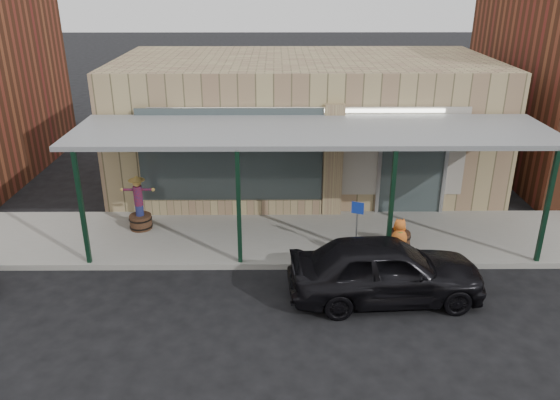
{
  "coord_description": "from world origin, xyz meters",
  "views": [
    {
      "loc": [
        -0.91,
        -9.65,
        6.7
      ],
      "look_at": [
        -0.82,
        2.6,
        1.6
      ],
      "focal_mm": 35.0,
      "sensor_mm": 36.0,
      "label": 1
    }
  ],
  "objects_px": {
    "barrel_pumpkin": "(399,237)",
    "handicap_sign": "(357,222)",
    "barrel_scarecrow": "(140,211)",
    "parked_sedan": "(386,269)"
  },
  "relations": [
    {
      "from": "barrel_pumpkin",
      "to": "handicap_sign",
      "type": "distance_m",
      "value": 1.46
    },
    {
      "from": "handicap_sign",
      "to": "barrel_scarecrow",
      "type": "bearing_deg",
      "value": -174.36
    },
    {
      "from": "barrel_scarecrow",
      "to": "handicap_sign",
      "type": "height_order",
      "value": "barrel_scarecrow"
    },
    {
      "from": "barrel_pumpkin",
      "to": "handicap_sign",
      "type": "bearing_deg",
      "value": -157.09
    },
    {
      "from": "handicap_sign",
      "to": "parked_sedan",
      "type": "height_order",
      "value": "handicap_sign"
    },
    {
      "from": "barrel_scarecrow",
      "to": "parked_sedan",
      "type": "xyz_separation_m",
      "value": [
        6.14,
        -3.32,
        0.05
      ]
    },
    {
      "from": "barrel_scarecrow",
      "to": "handicap_sign",
      "type": "bearing_deg",
      "value": -27.9
    },
    {
      "from": "barrel_scarecrow",
      "to": "handicap_sign",
      "type": "relative_size",
      "value": 1.07
    },
    {
      "from": "handicap_sign",
      "to": "parked_sedan",
      "type": "distance_m",
      "value": 1.79
    },
    {
      "from": "barrel_pumpkin",
      "to": "handicap_sign",
      "type": "relative_size",
      "value": 0.5
    }
  ]
}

